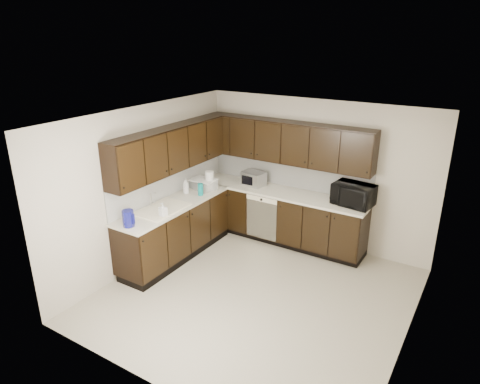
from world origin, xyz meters
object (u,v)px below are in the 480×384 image
object	(u,v)px
microwave	(353,195)
storage_bin	(203,184)
sink	(161,213)
blue_pitcher	(128,218)
toaster_oven	(254,179)

from	to	relation	value
microwave	storage_bin	size ratio (longest dim) A/B	1.46
sink	microwave	world-z (taller)	microwave
microwave	blue_pitcher	size ratio (longest dim) A/B	2.55
toaster_oven	microwave	bearing A→B (deg)	9.20
toaster_oven	storage_bin	size ratio (longest dim) A/B	0.92
sink	toaster_oven	world-z (taller)	sink
sink	blue_pitcher	world-z (taller)	sink
sink	toaster_oven	size ratio (longest dim) A/B	2.12
sink	blue_pitcher	xyz separation A→B (m)	(0.01, -0.69, 0.18)
toaster_oven	storage_bin	distance (m)	0.90
toaster_oven	blue_pitcher	distance (m)	2.49
sink	blue_pitcher	bearing A→B (deg)	-88.87
microwave	toaster_oven	world-z (taller)	microwave
storage_bin	blue_pitcher	world-z (taller)	blue_pitcher
sink	blue_pitcher	distance (m)	0.71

